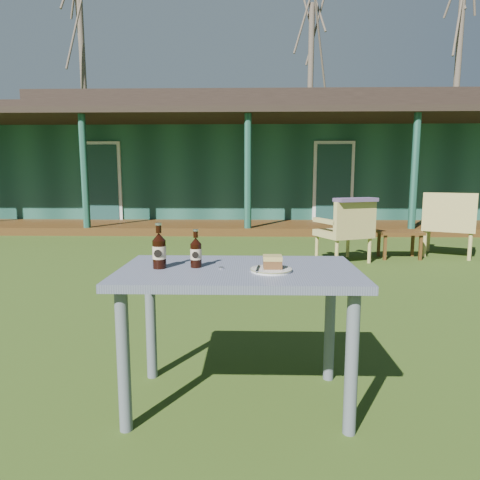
{
  "coord_description": "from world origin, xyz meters",
  "views": [
    {
      "loc": [
        0.06,
        -3.71,
        1.18
      ],
      "look_at": [
        0.0,
        -1.3,
        0.82
      ],
      "focal_mm": 32.0,
      "sensor_mm": 36.0,
      "label": 1
    }
  ],
  "objects_px": {
    "armchair_left": "(347,228)",
    "side_table": "(400,235)",
    "cafe_table": "(239,288)",
    "armchair_right": "(449,221)",
    "cola_bottle_far": "(159,250)",
    "cola_bottle_near": "(196,252)",
    "plate": "(271,270)",
    "cake_slice": "(273,262)"
  },
  "relations": [
    {
      "from": "armchair_left",
      "to": "armchair_right",
      "type": "bearing_deg",
      "value": 16.78
    },
    {
      "from": "cola_bottle_far",
      "to": "cola_bottle_near",
      "type": "bearing_deg",
      "value": 8.79
    },
    {
      "from": "armchair_left",
      "to": "cola_bottle_near",
      "type": "bearing_deg",
      "value": -113.21
    },
    {
      "from": "cake_slice",
      "to": "armchair_right",
      "type": "bearing_deg",
      "value": 56.69
    },
    {
      "from": "cake_slice",
      "to": "armchair_left",
      "type": "bearing_deg",
      "value": 72.3
    },
    {
      "from": "plate",
      "to": "side_table",
      "type": "distance_m",
      "value": 4.65
    },
    {
      "from": "cola_bottle_far",
      "to": "armchair_right",
      "type": "distance_m",
      "value": 5.44
    },
    {
      "from": "cafe_table",
      "to": "cola_bottle_far",
      "type": "relative_size",
      "value": 5.23
    },
    {
      "from": "cafe_table",
      "to": "armchair_right",
      "type": "xyz_separation_m",
      "value": [
        2.99,
        4.24,
        -0.08
      ]
    },
    {
      "from": "cafe_table",
      "to": "side_table",
      "type": "distance_m",
      "value": 4.66
    },
    {
      "from": "cola_bottle_near",
      "to": "armchair_right",
      "type": "height_order",
      "value": "armchair_right"
    },
    {
      "from": "cola_bottle_far",
      "to": "armchair_right",
      "type": "xyz_separation_m",
      "value": [
        3.39,
        4.25,
        -0.28
      ]
    },
    {
      "from": "cola_bottle_near",
      "to": "cola_bottle_far",
      "type": "xyz_separation_m",
      "value": [
        -0.18,
        -0.03,
        0.01
      ]
    },
    {
      "from": "cafe_table",
      "to": "plate",
      "type": "distance_m",
      "value": 0.21
    },
    {
      "from": "cafe_table",
      "to": "armchair_left",
      "type": "height_order",
      "value": "armchair_left"
    },
    {
      "from": "plate",
      "to": "cola_bottle_far",
      "type": "relative_size",
      "value": 0.89
    },
    {
      "from": "armchair_left",
      "to": "cake_slice",
      "type": "bearing_deg",
      "value": -107.7
    },
    {
      "from": "cake_slice",
      "to": "cola_bottle_near",
      "type": "bearing_deg",
      "value": 169.03
    },
    {
      "from": "cake_slice",
      "to": "cola_bottle_far",
      "type": "relative_size",
      "value": 0.4
    },
    {
      "from": "cake_slice",
      "to": "armchair_left",
      "type": "height_order",
      "value": "armchair_left"
    },
    {
      "from": "cafe_table",
      "to": "cola_bottle_near",
      "type": "bearing_deg",
      "value": 174.59
    },
    {
      "from": "plate",
      "to": "cake_slice",
      "type": "bearing_deg",
      "value": 61.52
    },
    {
      "from": "cola_bottle_near",
      "to": "side_table",
      "type": "relative_size",
      "value": 0.33
    },
    {
      "from": "armchair_left",
      "to": "side_table",
      "type": "distance_m",
      "value": 0.91
    },
    {
      "from": "cola_bottle_far",
      "to": "side_table",
      "type": "distance_m",
      "value": 4.88
    },
    {
      "from": "cola_bottle_far",
      "to": "cafe_table",
      "type": "bearing_deg",
      "value": 1.08
    },
    {
      "from": "armchair_left",
      "to": "side_table",
      "type": "relative_size",
      "value": 1.42
    },
    {
      "from": "cola_bottle_far",
      "to": "armchair_left",
      "type": "bearing_deg",
      "value": 64.64
    },
    {
      "from": "cake_slice",
      "to": "side_table",
      "type": "relative_size",
      "value": 0.15
    },
    {
      "from": "cola_bottle_near",
      "to": "armchair_left",
      "type": "distance_m",
      "value": 4.07
    },
    {
      "from": "cola_bottle_far",
      "to": "armchair_right",
      "type": "bearing_deg",
      "value": 51.41
    },
    {
      "from": "armchair_right",
      "to": "cola_bottle_near",
      "type": "bearing_deg",
      "value": -127.24
    },
    {
      "from": "plate",
      "to": "cafe_table",
      "type": "bearing_deg",
      "value": 157.63
    },
    {
      "from": "cake_slice",
      "to": "armchair_left",
      "type": "xyz_separation_m",
      "value": [
        1.22,
        3.81,
        -0.29
      ]
    },
    {
      "from": "side_table",
      "to": "cola_bottle_far",
      "type": "bearing_deg",
      "value": -122.66
    },
    {
      "from": "plate",
      "to": "armchair_right",
      "type": "height_order",
      "value": "armchair_right"
    },
    {
      "from": "cafe_table",
      "to": "armchair_right",
      "type": "height_order",
      "value": "armchair_right"
    },
    {
      "from": "cake_slice",
      "to": "cola_bottle_far",
      "type": "bearing_deg",
      "value": 175.3
    },
    {
      "from": "armchair_right",
      "to": "armchair_left",
      "type": "bearing_deg",
      "value": -163.22
    },
    {
      "from": "plate",
      "to": "side_table",
      "type": "height_order",
      "value": "plate"
    },
    {
      "from": "cafe_table",
      "to": "cola_bottle_far",
      "type": "height_order",
      "value": "cola_bottle_far"
    },
    {
      "from": "side_table",
      "to": "cake_slice",
      "type": "bearing_deg",
      "value": -116.41
    }
  ]
}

